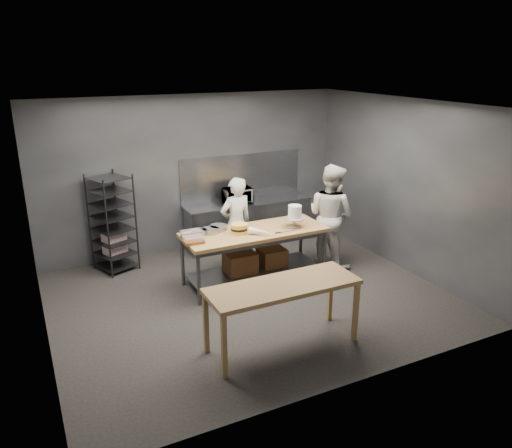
{
  "coord_description": "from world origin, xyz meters",
  "views": [
    {
      "loc": [
        -3.07,
        -6.46,
        3.67
      ],
      "look_at": [
        0.33,
        0.47,
        1.05
      ],
      "focal_mm": 35.0,
      "sensor_mm": 36.0,
      "label": 1
    }
  ],
  "objects": [
    {
      "name": "cake_pans",
      "position": [
        -0.35,
        0.77,
        0.96
      ],
      "size": [
        0.64,
        0.37,
        0.07
      ],
      "color": "gray",
      "rests_on": "work_table"
    },
    {
      "name": "offset_spatula",
      "position": [
        0.7,
        0.24,
        0.93
      ],
      "size": [
        0.37,
        0.02,
        0.02
      ],
      "color": "slate",
      "rests_on": "work_table"
    },
    {
      "name": "microwave",
      "position": [
        0.77,
        2.18,
        1.05
      ],
      "size": [
        0.54,
        0.37,
        0.3
      ],
      "primitive_type": "imported",
      "color": "black",
      "rests_on": "back_counter"
    },
    {
      "name": "near_counter",
      "position": [
        -0.22,
        -1.43,
        0.81
      ],
      "size": [
        2.0,
        0.7,
        0.9
      ],
      "color": "brown",
      "rests_on": "ground"
    },
    {
      "name": "piping_bag",
      "position": [
        0.31,
        0.27,
        0.98
      ],
      "size": [
        0.34,
        0.36,
        0.12
      ],
      "primitive_type": "cone",
      "rotation": [
        1.57,
        0.0,
        0.72
      ],
      "color": "white",
      "rests_on": "work_table"
    },
    {
      "name": "chef_right",
      "position": [
        1.88,
        0.59,
        0.94
      ],
      "size": [
        0.97,
        1.09,
        1.87
      ],
      "primitive_type": "imported",
      "rotation": [
        0.0,
        0.0,
        1.91
      ],
      "color": "silver",
      "rests_on": "ground"
    },
    {
      "name": "layer_cake",
      "position": [
        0.05,
        0.51,
        1.0
      ],
      "size": [
        0.27,
        0.27,
        0.16
      ],
      "color": "#F4CE4D",
      "rests_on": "work_table"
    },
    {
      "name": "splashback_panel",
      "position": [
        1.0,
        2.48,
        1.35
      ],
      "size": [
        2.6,
        0.02,
        0.9
      ],
      "primitive_type": "cube",
      "color": "slate",
      "rests_on": "back_counter"
    },
    {
      "name": "back_counter",
      "position": [
        1.0,
        2.18,
        0.45
      ],
      "size": [
        2.6,
        0.6,
        0.9
      ],
      "color": "slate",
      "rests_on": "ground"
    },
    {
      "name": "ground",
      "position": [
        0.0,
        0.0,
        0.0
      ],
      "size": [
        6.0,
        6.0,
        0.0
      ],
      "primitive_type": "plane",
      "color": "black",
      "rests_on": "ground"
    },
    {
      "name": "speed_rack",
      "position": [
        -1.68,
        2.1,
        0.86
      ],
      "size": [
        0.79,
        0.82,
        1.75
      ],
      "color": "black",
      "rests_on": "ground"
    },
    {
      "name": "chef_behind",
      "position": [
        0.29,
        1.19,
        0.84
      ],
      "size": [
        0.66,
        0.47,
        1.68
      ],
      "primitive_type": "imported",
      "rotation": [
        0.0,
        0.0,
        3.26
      ],
      "color": "silver",
      "rests_on": "ground"
    },
    {
      "name": "work_table",
      "position": [
        0.33,
        0.53,
        0.57
      ],
      "size": [
        2.4,
        0.9,
        0.92
      ],
      "color": "#9B6D3E",
      "rests_on": "ground"
    },
    {
      "name": "back_wall",
      "position": [
        0.0,
        2.5,
        1.5
      ],
      "size": [
        6.0,
        0.04,
        3.0
      ],
      "primitive_type": "cube",
      "color": "#4C4F54",
      "rests_on": "ground"
    },
    {
      "name": "pastry_clamshells",
      "position": [
        -0.75,
        0.54,
        0.98
      ],
      "size": [
        0.36,
        0.48,
        0.11
      ],
      "color": "#A36720",
      "rests_on": "work_table"
    },
    {
      "name": "frosted_cake_stand",
      "position": [
        1.02,
        0.39,
        1.15
      ],
      "size": [
        0.34,
        0.34,
        0.38
      ],
      "color": "#B1A88E",
      "rests_on": "work_table"
    }
  ]
}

